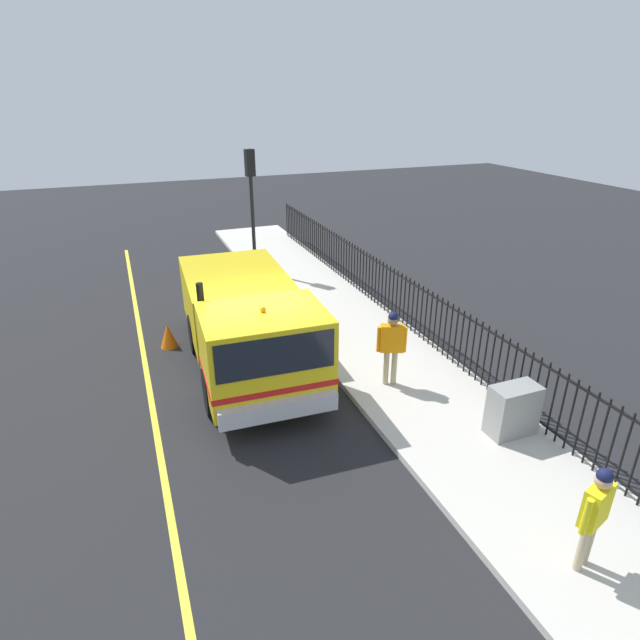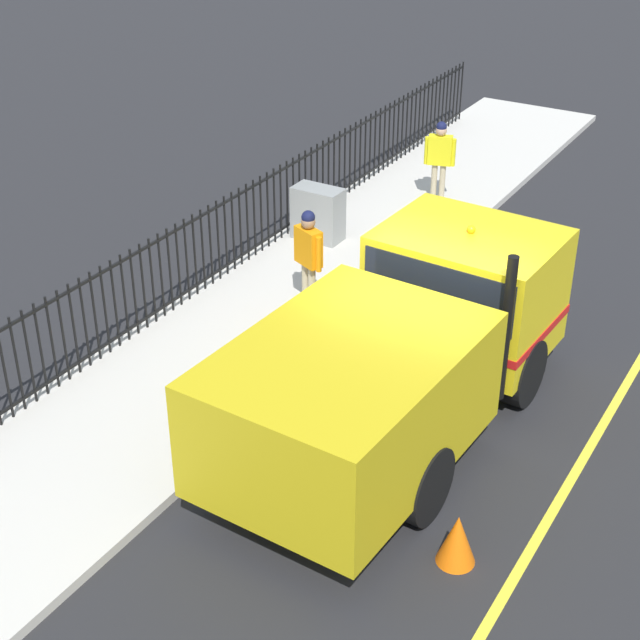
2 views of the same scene
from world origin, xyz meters
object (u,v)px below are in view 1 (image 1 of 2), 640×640
Objects in this scene: pedestrian_distant at (595,509)px; worker_standing at (392,341)px; traffic_light_near at (251,187)px; utility_cabinet at (513,410)px; work_truck at (248,322)px; traffic_cone at (168,336)px.

worker_standing is at bearing -106.22° from pedestrian_distant.
utility_cabinet is (1.98, -10.87, -2.43)m from traffic_light_near.
traffic_light_near reaches higher than work_truck.
work_truck is at bearing 64.60° from traffic_light_near.
traffic_light_near is (-0.73, 8.51, 1.88)m from worker_standing.
pedestrian_distant is 0.39× the size of traffic_light_near.
utility_cabinet is at bearing 141.05° from worker_standing.
traffic_cone is at bearing -48.67° from work_truck.
traffic_light_near is at bearing -103.11° from work_truck.
pedestrian_distant is at bearing 83.96° from traffic_light_near.
worker_standing is at bearing 85.25° from traffic_light_near.
traffic_cone is at bearing -18.98° from worker_standing.
traffic_light_near reaches higher than utility_cabinet.
utility_cabinet is (3.87, -4.18, -0.65)m from work_truck.
pedestrian_distant is 2.99m from utility_cabinet.
worker_standing is (2.62, -1.82, -0.10)m from work_truck.
traffic_light_near reaches higher than traffic_cone.
pedestrian_distant is (2.75, -6.90, -0.14)m from work_truck.
utility_cabinet is at bearing 135.41° from work_truck.
traffic_light_near is 11.31m from utility_cabinet.
traffic_cone is at bearing 131.49° from utility_cabinet.
pedestrian_distant is (0.13, -5.09, -0.04)m from worker_standing.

